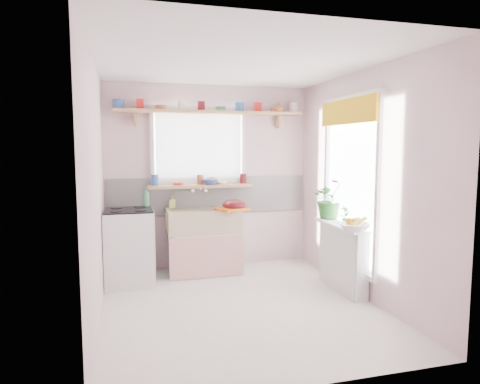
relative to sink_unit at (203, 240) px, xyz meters
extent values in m
plane|color=white|center=(0.15, -1.29, -0.43)|extent=(3.20, 3.20, 0.00)
plane|color=white|center=(0.15, -1.29, 2.07)|extent=(3.20, 3.20, 0.00)
plane|color=silver|center=(0.15, 0.31, 0.82)|extent=(2.80, 0.00, 2.80)
plane|color=silver|center=(0.15, -2.89, 0.82)|extent=(2.80, 0.00, 2.80)
plane|color=silver|center=(-1.25, -1.29, 0.82)|extent=(0.00, 3.20, 3.20)
plane|color=silver|center=(1.55, -1.29, 0.82)|extent=(0.00, 3.20, 3.20)
cube|color=white|center=(0.15, 0.29, 0.57)|extent=(2.74, 0.03, 0.50)
cube|color=#C37E8E|center=(0.15, 0.29, 0.37)|extent=(2.74, 0.02, 0.12)
cube|color=white|center=(0.00, 0.30, 1.22)|extent=(1.20, 0.01, 1.00)
cube|color=white|center=(0.00, 0.24, 1.22)|extent=(1.15, 0.02, 0.95)
cube|color=white|center=(1.54, -1.09, 0.82)|extent=(0.01, 1.10, 1.90)
cube|color=gold|center=(1.46, -1.09, 1.63)|extent=(0.03, 1.20, 0.28)
cube|color=white|center=(0.00, 0.01, -0.16)|extent=(0.85, 0.55, 0.55)
cube|color=#CE4A3C|center=(0.00, -0.27, -0.16)|extent=(0.95, 0.02, 0.53)
cube|color=#C5B290|center=(0.00, 0.01, 0.27)|extent=(0.95, 0.55, 0.30)
cylinder|color=silver|center=(0.00, 0.26, 0.67)|extent=(0.03, 0.22, 0.03)
cube|color=white|center=(-0.95, -0.24, 0.02)|extent=(0.58, 0.58, 0.90)
cube|color=black|center=(-0.95, -0.24, 0.47)|extent=(0.56, 0.56, 0.02)
cylinder|color=black|center=(-1.09, -0.38, 0.49)|extent=(0.14, 0.14, 0.01)
cylinder|color=black|center=(-0.81, -0.38, 0.49)|extent=(0.14, 0.14, 0.01)
cylinder|color=black|center=(-1.09, -0.10, 0.49)|extent=(0.14, 0.14, 0.01)
cylinder|color=black|center=(-0.81, -0.10, 0.49)|extent=(0.14, 0.14, 0.01)
cube|color=white|center=(1.45, -1.09, -0.06)|extent=(0.15, 0.90, 0.75)
cube|color=white|center=(1.42, -1.09, 0.33)|extent=(0.22, 0.95, 0.03)
cube|color=tan|center=(0.00, 0.19, 0.71)|extent=(1.40, 0.22, 0.04)
cube|color=tan|center=(0.15, 0.18, 1.69)|extent=(2.52, 0.24, 0.04)
cylinder|color=#3359A5|center=(-1.03, 0.18, 1.77)|extent=(0.11, 0.11, 0.12)
cylinder|color=red|center=(-0.77, 0.18, 1.77)|extent=(0.11, 0.11, 0.12)
cylinder|color=#A55133|center=(-0.51, 0.18, 1.74)|extent=(0.11, 0.11, 0.06)
cylinder|color=silver|center=(-0.24, 0.18, 1.77)|extent=(0.11, 0.11, 0.12)
cylinder|color=#590F14|center=(0.02, 0.18, 1.77)|extent=(0.11, 0.11, 0.12)
cylinder|color=#3F7F4C|center=(0.28, 0.18, 1.74)|extent=(0.11, 0.11, 0.06)
cylinder|color=#3359A5|center=(0.54, 0.18, 1.77)|extent=(0.11, 0.11, 0.12)
cylinder|color=red|center=(0.81, 0.18, 1.77)|extent=(0.11, 0.11, 0.12)
cylinder|color=#A55133|center=(1.07, 0.18, 1.74)|extent=(0.11, 0.11, 0.06)
cylinder|color=silver|center=(1.33, 0.18, 1.77)|extent=(0.11, 0.11, 0.12)
cylinder|color=#3359A5|center=(-0.62, 0.19, 0.79)|extent=(0.11, 0.11, 0.12)
cylinder|color=red|center=(-0.31, 0.19, 0.79)|extent=(0.11, 0.11, 0.12)
cylinder|color=#A55133|center=(0.00, 0.19, 0.76)|extent=(0.11, 0.11, 0.06)
cylinder|color=silver|center=(0.31, 0.19, 0.79)|extent=(0.11, 0.11, 0.12)
cylinder|color=#590F14|center=(0.62, 0.19, 0.79)|extent=(0.11, 0.11, 0.12)
cube|color=#D85F13|center=(0.35, -0.19, 0.44)|extent=(0.46, 0.41, 0.04)
ellipsoid|color=#550E15|center=(0.37, -0.19, 0.49)|extent=(0.40, 0.40, 0.14)
imported|color=#2C6B2B|center=(1.48, -0.69, 0.59)|extent=(0.50, 0.45, 0.50)
imported|color=silver|center=(1.36, -1.49, 0.38)|extent=(0.43, 0.43, 0.08)
imported|color=#306629|center=(1.48, -1.07, 0.45)|extent=(0.13, 0.11, 0.21)
imported|color=#D2D55E|center=(-0.38, 0.21, 0.50)|extent=(0.09, 0.09, 0.17)
imported|color=white|center=(0.19, 0.25, 0.78)|extent=(0.14, 0.14, 0.10)
imported|color=#2E4697|center=(0.13, 0.13, 0.76)|extent=(0.24, 0.24, 0.07)
imported|color=#B16636|center=(1.09, 0.12, 1.78)|extent=(0.15, 0.15, 0.14)
imported|color=#458A5C|center=(-0.73, -0.02, 0.61)|extent=(0.11, 0.11, 0.25)
sphere|color=orange|center=(1.36, -1.49, 0.44)|extent=(0.08, 0.08, 0.08)
sphere|color=orange|center=(1.42, -1.46, 0.44)|extent=(0.08, 0.08, 0.08)
sphere|color=orange|center=(1.31, -1.47, 0.44)|extent=(0.08, 0.08, 0.08)
cylinder|color=yellow|center=(1.38, -1.54, 0.45)|extent=(0.18, 0.04, 0.10)
camera|label=1|loc=(-0.98, -5.49, 1.24)|focal=32.00mm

